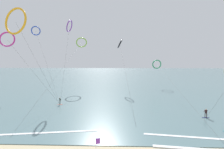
# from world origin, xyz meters

# --- Properties ---
(sea_water) EXTENTS (400.00, 200.00, 0.08)m
(sea_water) POSITION_xyz_m (0.00, 108.84, 0.04)
(sea_water) COLOR slate
(sea_water) RESTS_ON ground
(surfer_coral) EXTENTS (1.40, 0.65, 1.70)m
(surfer_coral) POSITION_xyz_m (-12.62, 27.82, 0.82)
(surfer_coral) COLOR #EA7260
(surfer_coral) RESTS_ON ground
(surfer_navy) EXTENTS (1.40, 0.73, 1.70)m
(surfer_navy) POSITION_xyz_m (17.49, 19.52, 0.82)
(surfer_navy) COLOR navy
(surfer_navy) RESTS_ON ground
(kite_cobalt) EXTENTS (17.88, 23.03, 23.09)m
(kite_cobalt) POSITION_xyz_m (-28.71, 50.14, 21.32)
(kite_cobalt) COLOR #2647B7
(kite_cobalt) RESTS_ON ground
(kite_violet) EXTENTS (2.03, 15.42, 23.03)m
(kite_violet) POSITION_xyz_m (-13.77, 41.28, 21.16)
(kite_violet) COLOR purple
(kite_violet) RESTS_ON ground
(kite_charcoal) EXTENTS (3.16, 42.61, 18.82)m
(kite_charcoal) POSITION_xyz_m (2.09, 55.03, 16.99)
(kite_charcoal) COLOR black
(kite_charcoal) RESTS_ON ground
(kite_amber) EXTENTS (8.87, 7.76, 21.01)m
(kite_amber) POSITION_xyz_m (-18.68, 21.51, 18.28)
(kite_amber) COLOR orange
(kite_amber) RESTS_ON ground
(kite_magenta) EXTENTS (12.75, 3.76, 17.11)m
(kite_magenta) POSITION_xyz_m (-23.85, 26.58, 15.37)
(kite_magenta) COLOR #CC288E
(kite_magenta) RESTS_ON ground
(kite_lime) EXTENTS (4.86, 48.27, 19.72)m
(kite_lime) POSITION_xyz_m (-13.40, 56.75, 17.72)
(kite_lime) COLOR #8CC62D
(kite_lime) RESTS_ON ground
(kite_emerald) EXTENTS (4.23, 48.57, 10.85)m
(kite_emerald) POSITION_xyz_m (17.09, 57.19, 8.97)
(kite_emerald) COLOR #199351
(kite_emerald) RESTS_ON ground
(beach_flag) EXTENTS (0.47, 0.15, 2.74)m
(beach_flag) POSITION_xyz_m (-0.97, 5.38, 1.82)
(beach_flag) COLOR silver
(beach_flag) RESTS_ON ground
(wave_crest_near) EXTENTS (10.04, 1.64, 0.12)m
(wave_crest_near) POSITION_xyz_m (10.55, 8.41, 0.06)
(wave_crest_near) COLOR white
(wave_crest_near) RESTS_ON ground
(wave_crest_mid) EXTENTS (14.16, 2.36, 0.12)m
(wave_crest_mid) POSITION_xyz_m (12.01, 11.40, 0.06)
(wave_crest_mid) COLOR white
(wave_crest_mid) RESTS_ON ground
(wave_crest_far) EXTENTS (14.28, 2.52, 0.12)m
(wave_crest_far) POSITION_xyz_m (-9.03, 12.23, 0.06)
(wave_crest_far) COLOR white
(wave_crest_far) RESTS_ON ground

